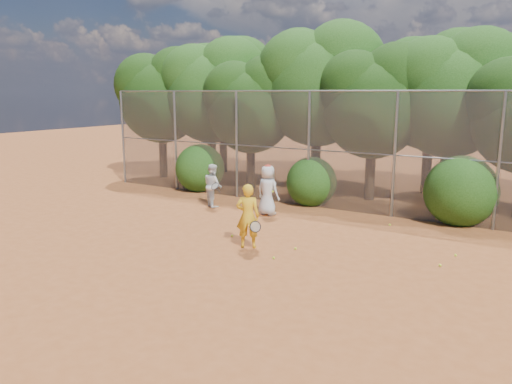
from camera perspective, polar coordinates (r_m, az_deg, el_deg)
The scene contains 23 objects.
ground at distance 12.27m, azimuth -2.12°, elevation -7.50°, with size 80.00×80.00×0.00m, color brown.
fence_back at distance 17.09m, azimuth 8.71°, elevation 4.81°, with size 20.05×0.09×4.03m.
tree_0 at distance 23.78m, azimuth -10.65°, elevation 11.10°, with size 4.38×3.81×6.00m.
tree_1 at distance 22.59m, azimuth -4.97°, elevation 11.84°, with size 4.64×4.03×6.35m.
tree_2 at distance 20.61m, azimuth -0.45°, elevation 10.31°, with size 3.99×3.47×5.47m.
tree_3 at distance 20.32m, azimuth 7.27°, elevation 12.50°, with size 4.89×4.26×6.70m.
tree_4 at distance 18.85m, azimuth 13.47°, elevation 10.43°, with size 4.19×3.64×5.73m.
tree_5 at distance 19.01m, azimuth 21.60°, elevation 10.84°, with size 4.51×3.92×6.17m.
tree_9 at distance 25.05m, azimuth -3.67°, elevation 12.20°, with size 4.83×4.20×6.62m.
tree_10 at distance 22.74m, azimuth 7.28°, elevation 12.95°, with size 5.15×4.48×7.06m.
tree_11 at distance 20.77m, azimuth 19.67°, elevation 11.27°, with size 4.64×4.03×6.35m.
bush_0 at distance 20.46m, azimuth -6.42°, elevation 2.96°, with size 2.00×2.00×2.00m, color #1B4210.
bush_1 at distance 17.88m, azimuth 6.37°, elevation 1.42°, with size 1.80×1.80×1.80m, color #1B4210.
bush_2 at distance 16.40m, azimuth 22.39°, elevation 0.44°, with size 2.20×2.20×2.20m, color #1B4210.
player_yellow at distance 12.83m, azimuth -0.94°, elevation -2.76°, with size 0.87×0.62×1.68m.
player_teen at distance 16.24m, azimuth 1.35°, elevation 0.23°, with size 0.86×0.61×1.67m.
player_white at distance 17.53m, azimuth -4.94°, elevation 0.78°, with size 0.93×0.88×1.51m.
ball_0 at distance 12.88m, azimuth 4.53°, elevation -6.46°, with size 0.07×0.07×0.07m, color #D2EF2B.
ball_1 at distance 13.27m, azimuth 21.85°, elevation -6.72°, with size 0.07×0.07×0.07m, color #D2EF2B.
ball_2 at distance 12.15m, azimuth 2.04°, elevation -7.54°, with size 0.07×0.07×0.07m, color #D2EF2B.
ball_3 at distance 12.40m, azimuth 20.30°, elevation -7.86°, with size 0.07×0.07×0.07m, color #D2EF2B.
ball_4 at distance 13.96m, azimuth -2.75°, elevation -5.02°, with size 0.07×0.07×0.07m, color #D2EF2B.
ball_5 at distance 15.59m, azimuth 15.06°, elevation -3.64°, with size 0.07×0.07×0.07m, color #D2EF2B.
Camera 1 is at (6.44, -9.67, 3.97)m, focal length 35.00 mm.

